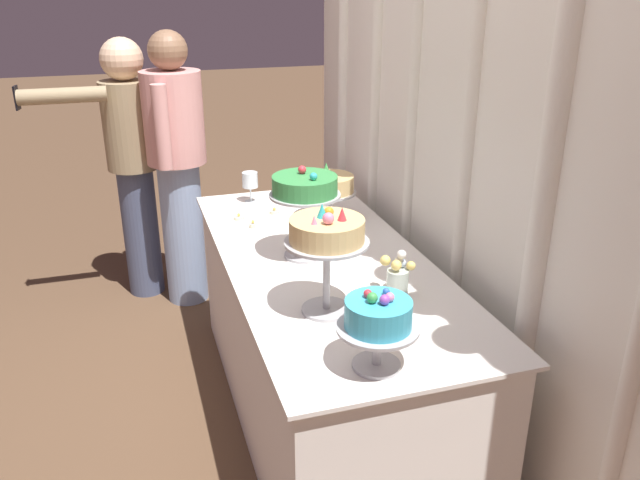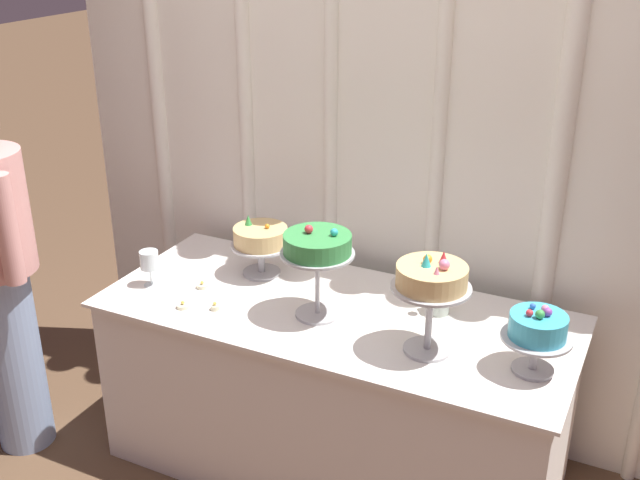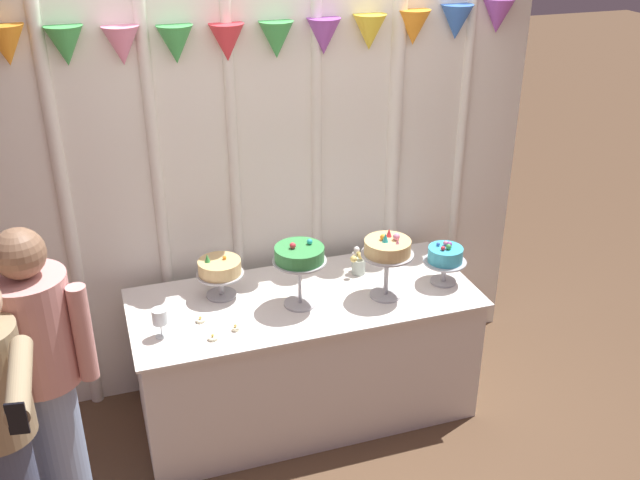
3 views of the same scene
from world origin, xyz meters
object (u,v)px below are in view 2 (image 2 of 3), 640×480
cake_display_rightmost (537,331)px  flower_vase (439,297)px  cake_display_leftmost (260,240)px  wine_glass (149,261)px  cake_display_midright (431,282)px  tealight_far_left (202,286)px  tealight_near_right (215,307)px  cake_table (334,391)px  tealight_near_left (183,306)px  cake_display_midleft (317,250)px

cake_display_rightmost → flower_vase: bearing=149.3°
cake_display_leftmost → cake_display_rightmost: (1.24, -0.25, -0.00)m
wine_glass → cake_display_midright: bearing=0.7°
cake_display_midright → tealight_far_left: 1.06m
wine_glass → tealight_near_right: size_ratio=4.29×
cake_display_leftmost → cake_display_rightmost: cake_display_leftmost is taller
cake_table → cake_display_leftmost: 0.72m
tealight_near_right → cake_display_rightmost: bearing=5.4°
flower_vase → tealight_near_right: size_ratio=4.57×
flower_vase → cake_display_midright: bearing=-79.5°
cake_table → tealight_near_right: size_ratio=51.90×
wine_glass → tealight_near_left: wine_glass is taller
cake_table → cake_display_leftmost: bearing=159.8°
tealight_far_left → flower_vase: bearing=13.4°
cake_display_midright → tealight_near_right: bearing=-174.7°
wine_glass → tealight_near_left: (0.24, -0.11, -0.11)m
tealight_near_right → cake_display_midright: bearing=5.3°
cake_display_midright → flower_vase: bearing=100.5°
cake_display_rightmost → wine_glass: 1.61m
cake_display_leftmost → wine_glass: (-0.37, -0.31, -0.05)m
cake_display_midleft → wine_glass: 0.78m
wine_glass → tealight_far_left: size_ratio=3.19×
cake_display_leftmost → tealight_near_left: 0.46m
wine_glass → tealight_far_left: wine_glass is taller
cake_display_midright → flower_vase: size_ratio=2.33×
cake_table → tealight_near_right: (-0.44, -0.21, 0.40)m
tealight_near_left → wine_glass: bearing=155.8°
cake_display_rightmost → cake_table: bearing=173.4°
flower_vase → tealight_near_left: size_ratio=3.26×
cake_display_midleft → tealight_far_left: cake_display_midleft is taller
cake_display_leftmost → wine_glass: 0.48m
cake_table → cake_display_midright: bearing=-16.7°
wine_glass → tealight_near_right: 0.39m
flower_vase → tealight_near_right: flower_vase is taller
cake_display_leftmost → tealight_far_left: size_ratio=5.33×
tealight_far_left → tealight_near_left: 0.19m
cake_display_midright → cake_display_rightmost: size_ratio=1.55×
cake_display_rightmost → tealight_near_left: size_ratio=4.90×
cake_display_midleft → wine_glass: cake_display_midleft is taller
wine_glass → tealight_far_left: bearing=19.7°
cake_display_midright → tealight_near_left: bearing=-172.9°
cake_display_midleft → cake_display_rightmost: (0.85, -0.03, -0.12)m
tealight_far_left → wine_glass: bearing=-160.3°
cake_display_rightmost → wine_glass: cake_display_rightmost is taller
cake_table → tealight_far_left: (-0.59, -0.07, 0.40)m
cake_table → cake_display_midright: cake_display_midright is taller
cake_display_leftmost → tealight_near_right: bearing=-90.3°
cake_display_midright → tealight_far_left: (-1.02, 0.06, -0.27)m
cake_table → cake_display_midleft: 0.68m
cake_display_midright → cake_display_rightmost: bearing=5.5°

